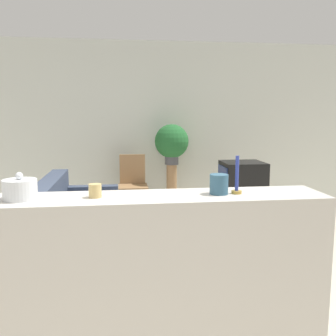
% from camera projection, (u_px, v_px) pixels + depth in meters
% --- Properties ---
extents(ground_plane, '(14.00, 14.00, 0.00)m').
position_uv_depth(ground_plane, '(115.00, 312.00, 2.93)').
color(ground_plane, beige).
extents(wall_back, '(9.00, 0.06, 2.70)m').
position_uv_depth(wall_back, '(116.00, 125.00, 6.10)').
color(wall_back, silver).
rests_on(wall_back, ground_plane).
extents(couch, '(0.85, 1.86, 0.81)m').
position_uv_depth(couch, '(75.00, 228.00, 4.12)').
color(couch, '#384256').
rests_on(couch, ground_plane).
extents(tv_stand, '(0.75, 0.58, 0.41)m').
position_uv_depth(tv_stand, '(242.00, 210.00, 5.21)').
color(tv_stand, '#9E754C').
rests_on(tv_stand, ground_plane).
extents(television, '(0.57, 0.54, 0.47)m').
position_uv_depth(television, '(242.00, 179.00, 5.15)').
color(television, black).
rests_on(television, tv_stand).
extents(wooden_chair, '(0.44, 0.44, 0.91)m').
position_uv_depth(wooden_chair, '(133.00, 182.00, 5.75)').
color(wooden_chair, '#9E754C').
rests_on(wooden_chair, ground_plane).
extents(plant_stand, '(0.16, 0.16, 0.75)m').
position_uv_depth(plant_stand, '(172.00, 188.00, 5.92)').
color(plant_stand, '#9E754C').
rests_on(plant_stand, ground_plane).
extents(potted_plant, '(0.53, 0.53, 0.63)m').
position_uv_depth(potted_plant, '(172.00, 142.00, 5.82)').
color(potted_plant, '#4C4C51').
rests_on(potted_plant, plant_stand).
extents(foreground_counter, '(2.87, 0.44, 1.00)m').
position_uv_depth(foreground_counter, '(113.00, 270.00, 2.50)').
color(foreground_counter, beige).
rests_on(foreground_counter, ground_plane).
extents(decorative_bowl, '(0.21, 0.21, 0.17)m').
position_uv_depth(decorative_bowl, '(20.00, 189.00, 2.34)').
color(decorative_bowl, silver).
rests_on(decorative_bowl, foreground_counter).
extents(candle_jar, '(0.08, 0.08, 0.09)m').
position_uv_depth(candle_jar, '(95.00, 191.00, 2.41)').
color(candle_jar, tan).
rests_on(candle_jar, foreground_counter).
extents(candlestick, '(0.07, 0.07, 0.26)m').
position_uv_depth(candlestick, '(237.00, 181.00, 2.52)').
color(candlestick, '#B7933D').
rests_on(candlestick, foreground_counter).
extents(coffee_tin, '(0.12, 0.12, 0.13)m').
position_uv_depth(coffee_tin, '(219.00, 184.00, 2.51)').
color(coffee_tin, '#335B75').
rests_on(coffee_tin, foreground_counter).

